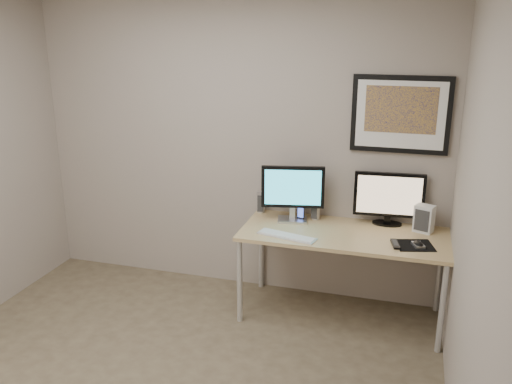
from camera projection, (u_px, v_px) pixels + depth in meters
room at (172, 131)px, 3.41m from camera, size 3.60×3.60×3.60m
desk at (343, 240)px, 4.25m from camera, size 1.60×0.70×0.73m
framed_art at (401, 114)px, 4.18m from camera, size 0.75×0.04×0.60m
monitor_large at (293, 191)px, 4.41m from camera, size 0.51×0.21×0.47m
monitor_tv at (389, 197)px, 4.33m from camera, size 0.56×0.15×0.44m
speaker_left at (261, 202)px, 4.67m from camera, size 0.08×0.08×0.17m
speaker_right at (316, 209)px, 4.50m from camera, size 0.08×0.08×0.17m
phone_dock at (301, 212)px, 4.47m from camera, size 0.08×0.08×0.14m
keyboard at (287, 236)px, 4.14m from camera, size 0.48×0.23×0.02m
mousepad at (415, 245)px, 3.98m from camera, size 0.32×0.30×0.00m
mouse at (418, 244)px, 3.96m from camera, size 0.10×0.13×0.04m
remote at (395, 244)px, 3.99m from camera, size 0.08×0.18×0.02m
fan_unit at (424, 219)px, 4.22m from camera, size 0.17×0.15×0.22m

